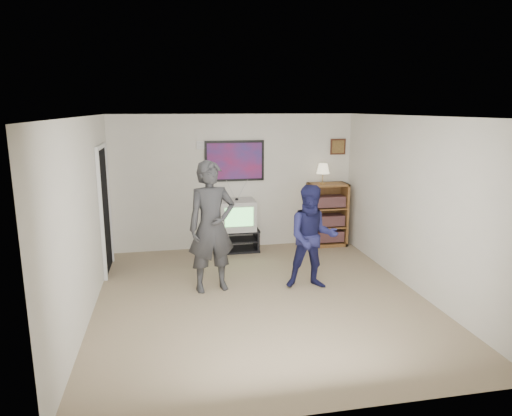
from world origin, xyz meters
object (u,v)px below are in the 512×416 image
object	(u,v)px
person_tall	(212,227)
person_short	(312,237)
media_stand	(236,240)
crt_television	(237,215)
bookshelf	(327,214)

from	to	relation	value
person_tall	person_short	distance (m)	1.47
person_tall	person_short	bearing A→B (deg)	-18.67
media_stand	crt_television	world-z (taller)	crt_television
crt_television	person_tall	distance (m)	1.88
crt_television	bookshelf	bearing A→B (deg)	2.08
media_stand	person_short	xyz separation A→B (m)	(0.83, -1.95, 0.56)
crt_television	bookshelf	distance (m)	1.76
person_short	bookshelf	bearing A→B (deg)	74.17
media_stand	person_tall	distance (m)	2.00
person_tall	person_short	xyz separation A→B (m)	(1.44, -0.20, -0.18)
person_tall	bookshelf	bearing A→B (deg)	26.30
person_tall	person_short	world-z (taller)	person_tall
person_short	person_tall	bearing A→B (deg)	-178.48
crt_television	person_short	bearing A→B (deg)	-66.92
person_short	media_stand	bearing A→B (deg)	122.42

